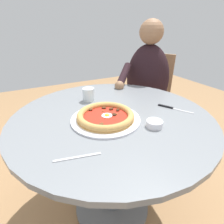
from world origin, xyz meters
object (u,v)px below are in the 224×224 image
(steak_knife, at_px, (170,108))
(fork_utensil, at_px, (78,157))
(ramekin_capers, at_px, (154,124))
(dining_table, at_px, (112,141))
(diner_person, at_px, (145,102))
(pizza_on_plate, at_px, (106,116))
(cafe_chair_diner, at_px, (149,94))
(water_glass, at_px, (89,95))

(steak_knife, height_order, fork_utensil, steak_knife)
(ramekin_capers, bearing_deg, dining_table, 119.08)
(ramekin_capers, relative_size, diner_person, 0.06)
(pizza_on_plate, height_order, diner_person, diner_person)
(dining_table, bearing_deg, pizza_on_plate, -142.29)
(steak_knife, height_order, cafe_chair_diner, cafe_chair_diner)
(steak_knife, height_order, ramekin_capers, ramekin_capers)
(pizza_on_plate, distance_m, fork_utensil, 0.29)
(fork_utensil, height_order, diner_person, diner_person)
(ramekin_capers, bearing_deg, pizza_on_plate, 137.05)
(fork_utensil, bearing_deg, steak_knife, 15.53)
(water_glass, xyz_separation_m, fork_utensil, (-0.21, -0.47, -0.03))
(dining_table, xyz_separation_m, diner_person, (0.55, 0.43, -0.03))
(fork_utensil, relative_size, diner_person, 0.14)
(dining_table, distance_m, cafe_chair_diner, 0.85)
(water_glass, xyz_separation_m, diner_person, (0.60, 0.21, -0.24))
(steak_knife, bearing_deg, cafe_chair_diner, 60.43)
(cafe_chair_diner, bearing_deg, dining_table, -142.00)
(pizza_on_plate, xyz_separation_m, diner_person, (0.61, 0.48, -0.22))
(diner_person, distance_m, cafe_chair_diner, 0.15)
(steak_knife, xyz_separation_m, diner_person, (0.23, 0.52, -0.21))
(water_glass, bearing_deg, diner_person, 19.43)
(dining_table, relative_size, fork_utensil, 6.19)
(pizza_on_plate, bearing_deg, water_glass, 87.66)
(pizza_on_plate, distance_m, cafe_chair_diner, 0.94)
(water_glass, xyz_separation_m, steak_knife, (0.37, -0.31, -0.03))
(ramekin_capers, height_order, cafe_chair_diner, cafe_chair_diner)
(dining_table, xyz_separation_m, water_glass, (-0.05, 0.22, 0.21))
(fork_utensil, bearing_deg, diner_person, 39.94)
(water_glass, height_order, diner_person, diner_person)
(steak_knife, relative_size, fork_utensil, 1.04)
(diner_person, xyz_separation_m, cafe_chair_diner, (0.12, 0.09, 0.02))
(dining_table, height_order, fork_utensil, fork_utensil)
(water_glass, height_order, steak_knife, water_glass)
(pizza_on_plate, relative_size, diner_person, 0.28)
(pizza_on_plate, height_order, fork_utensil, pizza_on_plate)
(water_glass, distance_m, steak_knife, 0.48)
(pizza_on_plate, distance_m, steak_knife, 0.38)
(steak_knife, bearing_deg, diner_person, 66.20)
(dining_table, relative_size, diner_person, 0.87)
(ramekin_capers, bearing_deg, diner_person, 55.53)
(dining_table, distance_m, fork_utensil, 0.40)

